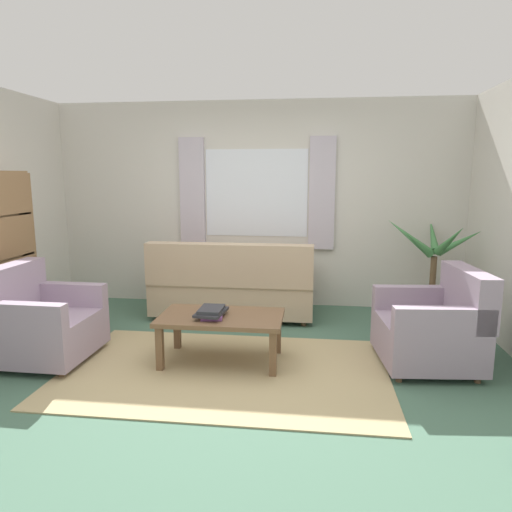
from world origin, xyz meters
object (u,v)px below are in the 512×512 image
armchair_left (40,322)px  book_stack_on_table (212,312)px  potted_plant (432,278)px  coffee_table (221,321)px  couch (233,287)px  armchair_right (434,327)px

armchair_left → book_stack_on_table: (1.58, 0.09, 0.13)m
armchair_left → potted_plant: 4.18m
coffee_table → book_stack_on_table: size_ratio=3.03×
couch → potted_plant: bearing=-176.1°
book_stack_on_table → couch: bearing=92.5°
book_stack_on_table → potted_plant: size_ratio=0.29×
coffee_table → book_stack_on_table: bearing=-142.3°
couch → armchair_left: bearing=45.0°
armchair_left → coffee_table: armchair_left is taller
armchair_left → armchair_right: bearing=-84.3°
armchair_right → potted_plant: (0.29, 1.37, 0.15)m
coffee_table → potted_plant: potted_plant is taller
potted_plant → coffee_table: bearing=-145.0°
armchair_left → book_stack_on_table: size_ratio=2.43×
armchair_right → potted_plant: 1.41m
couch → book_stack_on_table: 1.43m
couch → coffee_table: 1.38m
couch → armchair_right: size_ratio=2.08×
book_stack_on_table → armchair_right: bearing=6.1°
armchair_right → potted_plant: potted_plant is taller
couch → book_stack_on_table: couch is taller
potted_plant → book_stack_on_table: bearing=-144.9°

